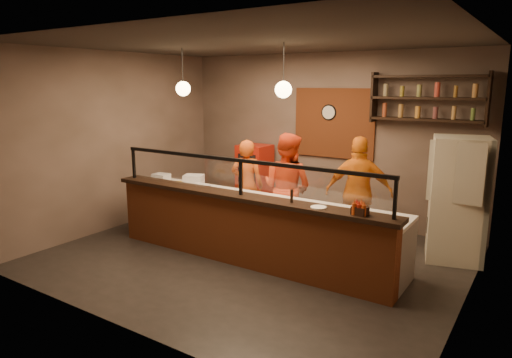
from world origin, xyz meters
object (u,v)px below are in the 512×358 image
Objects in this scene: pizza_dough at (269,198)px; wall_clock at (329,112)px; cook_right at (359,193)px; red_cooler at (255,179)px; cook_left at (247,185)px; fridge at (458,200)px; cook_mid at (287,188)px; pepper_mill at (292,196)px; condiment_caddy at (360,211)px.

wall_clock is at bearing 90.76° from pizza_dough.
red_cooler is at bearing -34.91° from cook_right.
fridge is (3.46, 0.52, 0.11)m from cook_left.
fridge is at bearing -161.50° from cook_mid.
pepper_mill is (0.76, -1.23, 0.23)m from cook_mid.
wall_clock is 3.43m from condiment_caddy.
cook_right is 1.29× the size of red_cooler.
cook_mid is at bearing 121.83° from pepper_mill.
red_cooler is 3.31m from pepper_mill.
pepper_mill is at bearing -46.25° from red_cooler.
red_cooler is 7.80× the size of pepper_mill.
pizza_dough is (0.03, -2.18, -1.19)m from wall_clock.
cook_mid is 1.18m from cook_right.
pepper_mill is at bearing 125.41° from cook_mid.
cook_right is 1.81m from condiment_caddy.
fridge is (2.50, -0.83, -1.16)m from wall_clock.
pizza_dough is (-2.47, -1.35, -0.03)m from fridge.
cook_mid is 2.63m from fridge.
red_cooler is 2.77× the size of pizza_dough.
fridge is at bearing 28.64° from pizza_dough.
pepper_mill is (0.72, -2.74, -0.95)m from wall_clock.
pizza_dough is 0.92m from pepper_mill.
fridge is 10.40× the size of pepper_mill.
wall_clock reaches higher than pizza_dough.
condiment_caddy is (2.67, -1.45, 0.28)m from cook_left.
condiment_caddy is (0.64, -1.68, 0.20)m from cook_right.
cook_right reaches higher than pepper_mill.
cook_left is at bearing -61.96° from red_cooler.
red_cooler is (-1.48, -0.31, -1.40)m from wall_clock.
cook_right is at bearing 177.12° from fridge.
red_cooler reaches higher than pizza_dough.
cook_right is 0.97× the size of fridge.
cook_mid is 1.46m from pepper_mill.
red_cooler is at bearing 158.40° from fridge.
cook_right is 1.49m from pizza_dough.
wall_clock is 1.66× the size of pepper_mill.
cook_left is 0.91× the size of cook_right.
cook_mid is at bearing 2.13° from cook_right.
cook_mid is 1.31× the size of red_cooler.
wall_clock is 2.49m from pizza_dough.
condiment_caddy is at bearing -3.62° from pepper_mill.
wall_clock is 2.88m from fridge.
pizza_dough is at bearing 141.28° from pepper_mill.
red_cooler is (-2.54, 0.81, -0.21)m from cook_right.
condiment_caddy is at bearing 147.17° from cook_mid.
wall_clock reaches higher than condiment_caddy.
red_cooler is at bearing -36.23° from cook_mid.
cook_left is at bearing 174.36° from fridge.
cook_right is at bearing 172.51° from cook_left.
fridge reaches higher than condiment_caddy.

